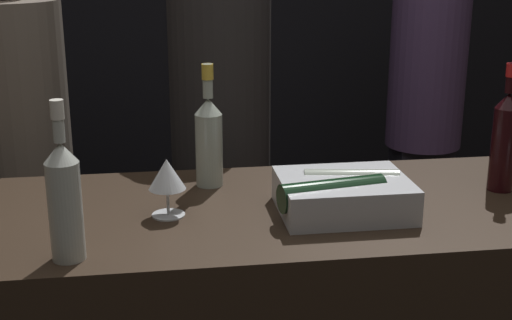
% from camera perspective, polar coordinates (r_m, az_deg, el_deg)
% --- Properties ---
extents(ice_bin_with_bottles, '(0.35, 0.27, 0.11)m').
position_cam_1_polar(ice_bin_with_bottles, '(1.85, 6.94, -2.68)').
color(ice_bin_with_bottles, '#B7BABF').
rests_on(ice_bin_with_bottles, bar_counter).
extents(wine_glass, '(0.09, 0.09, 0.15)m').
position_cam_1_polar(wine_glass, '(1.81, -7.14, -1.26)').
color(wine_glass, silver).
rests_on(wine_glass, bar_counter).
extents(red_wine_bottle_tall, '(0.07, 0.07, 0.36)m').
position_cam_1_polar(red_wine_bottle_tall, '(2.09, 19.28, 1.67)').
color(red_wine_bottle_tall, black).
rests_on(red_wine_bottle_tall, bar_counter).
extents(white_wine_bottle, '(0.07, 0.07, 0.36)m').
position_cam_1_polar(white_wine_bottle, '(1.60, -15.08, -2.88)').
color(white_wine_bottle, '#B2B7AD').
rests_on(white_wine_bottle, bar_counter).
extents(rose_wine_bottle, '(0.08, 0.08, 0.35)m').
position_cam_1_polar(rose_wine_bottle, '(2.02, -3.80, 1.81)').
color(rose_wine_bottle, '#9EA899').
rests_on(rose_wine_bottle, bar_counter).
extents(person_in_hoodie, '(0.39, 0.39, 1.70)m').
position_cam_1_polar(person_in_hoodie, '(2.63, -18.69, 0.01)').
color(person_in_hoodie, black).
rests_on(person_in_hoodie, ground_plane).
extents(person_blond_tee, '(0.33, 0.33, 1.77)m').
position_cam_1_polar(person_blond_tee, '(3.18, 13.37, 4.38)').
color(person_blond_tee, black).
rests_on(person_blond_tee, ground_plane).
extents(person_grey_polo, '(0.36, 0.36, 1.80)m').
position_cam_1_polar(person_grey_polo, '(2.62, -2.84, 2.31)').
color(person_grey_polo, black).
rests_on(person_grey_polo, ground_plane).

